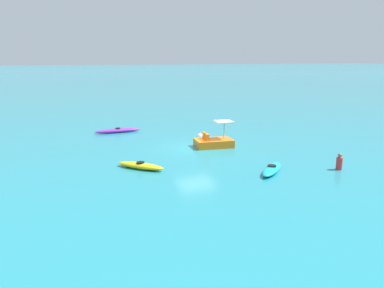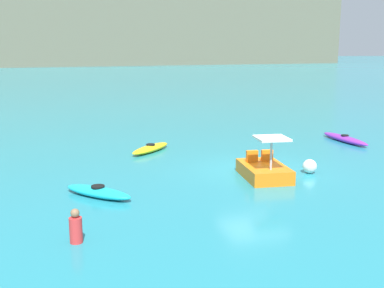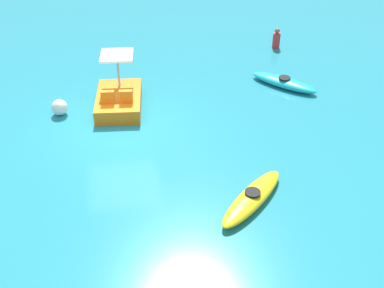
{
  "view_description": "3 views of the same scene",
  "coord_description": "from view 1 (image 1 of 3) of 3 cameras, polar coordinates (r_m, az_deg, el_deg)",
  "views": [
    {
      "loc": [
        -21.67,
        8.62,
        5.69
      ],
      "look_at": [
        -0.51,
        0.48,
        0.41
      ],
      "focal_mm": 34.64,
      "sensor_mm": 36.0,
      "label": 1
    },
    {
      "loc": [
        -7.44,
        -16.18,
        4.69
      ],
      "look_at": [
        -1.89,
        2.26,
        0.72
      ],
      "focal_mm": 42.78,
      "sensor_mm": 36.0,
      "label": 2
    },
    {
      "loc": [
        0.0,
        13.58,
        8.45
      ],
      "look_at": [
        -2.12,
        1.92,
        0.3
      ],
      "focal_mm": 45.12,
      "sensor_mm": 36.0,
      "label": 3
    }
  ],
  "objects": [
    {
      "name": "kayak_cyan",
      "position": [
        19.33,
        12.18,
        -3.8
      ],
      "size": [
        2.31,
        2.38,
        0.37
      ],
      "color": "#19B7C6",
      "rests_on": "ground_plane"
    },
    {
      "name": "kayak_yellow",
      "position": [
        19.67,
        -7.92,
        -3.33
      ],
      "size": [
        2.43,
        2.37,
        0.37
      ],
      "color": "yellow",
      "rests_on": "ground_plane"
    },
    {
      "name": "buoy_white",
      "position": [
        26.03,
        1.31,
        1.1
      ],
      "size": [
        0.54,
        0.54,
        0.54
      ],
      "primitive_type": "sphere",
      "color": "white",
      "rests_on": "ground_plane"
    },
    {
      "name": "pedal_boat_orange",
      "position": [
        24.28,
        3.4,
        0.36
      ],
      "size": [
        1.76,
        2.58,
        1.68
      ],
      "color": "orange",
      "rests_on": "ground_plane"
    },
    {
      "name": "kayak_purple",
      "position": [
        29.48,
        -11.33,
        2.05
      ],
      "size": [
        0.71,
        3.58,
        0.37
      ],
      "color": "purple",
      "rests_on": "ground_plane"
    },
    {
      "name": "person_near_shore",
      "position": [
        20.74,
        21.73,
        -2.65
      ],
      "size": [
        0.45,
        0.45,
        0.88
      ],
      "color": "red",
      "rests_on": "ground_plane"
    },
    {
      "name": "ground_plane",
      "position": [
        24.01,
        0.64,
        -0.59
      ],
      "size": [
        600.0,
        600.0,
        0.0
      ],
      "primitive_type": "plane",
      "color": "teal"
    }
  ]
}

